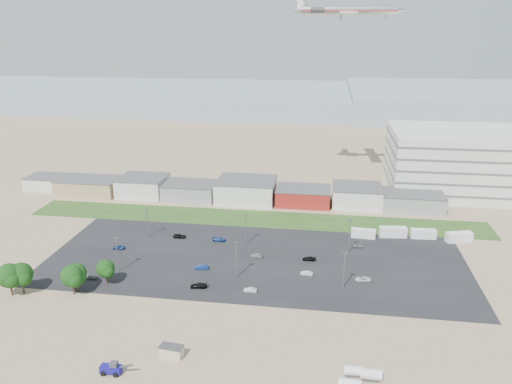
% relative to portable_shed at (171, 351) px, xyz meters
% --- Properties ---
extents(ground, '(700.00, 700.00, 0.00)m').
position_rel_portable_shed_xyz_m(ground, '(5.43, 26.65, -1.22)').
color(ground, '#927E5D').
rests_on(ground, ground).
extents(parking_lot, '(120.00, 50.00, 0.01)m').
position_rel_portable_shed_xyz_m(parking_lot, '(10.43, 46.65, -1.22)').
color(parking_lot, black).
rests_on(parking_lot, ground).
extents(grass_strip, '(160.00, 16.00, 0.02)m').
position_rel_portable_shed_xyz_m(grass_strip, '(5.43, 78.65, -1.21)').
color(grass_strip, '#21491B').
rests_on(grass_strip, ground).
extents(hills_backdrop, '(700.00, 200.00, 9.00)m').
position_rel_portable_shed_xyz_m(hills_backdrop, '(45.43, 341.65, 3.28)').
color(hills_backdrop, gray).
rests_on(hills_backdrop, ground).
extents(building_row, '(170.00, 20.00, 8.00)m').
position_rel_portable_shed_xyz_m(building_row, '(-11.57, 97.65, 2.78)').
color(building_row, silver).
rests_on(building_row, ground).
extents(parking_garage, '(80.00, 40.00, 25.00)m').
position_rel_portable_shed_xyz_m(parking_garage, '(95.43, 121.65, 11.28)').
color(parking_garage, silver).
rests_on(parking_garage, ground).
extents(portable_shed, '(5.11, 3.07, 2.44)m').
position_rel_portable_shed_xyz_m(portable_shed, '(0.00, 0.00, 0.00)').
color(portable_shed, '#C0B891').
rests_on(portable_shed, ground).
extents(telehandler, '(6.52, 2.18, 2.72)m').
position_rel_portable_shed_xyz_m(telehandler, '(-10.01, -6.82, 0.14)').
color(telehandler, navy).
rests_on(telehandler, ground).
extents(storage_tank_nw, '(3.83, 2.08, 2.23)m').
position_rel_portable_shed_xyz_m(storage_tank_nw, '(36.51, -0.62, -0.10)').
color(storage_tank_nw, silver).
rests_on(storage_tank_nw, ground).
extents(storage_tank_ne, '(4.03, 2.05, 2.41)m').
position_rel_portable_shed_xyz_m(storage_tank_ne, '(39.74, -1.32, -0.02)').
color(storage_tank_ne, silver).
rests_on(storage_tank_ne, ground).
extents(storage_tank_sw, '(4.30, 2.38, 2.50)m').
position_rel_portable_shed_xyz_m(storage_tank_sw, '(35.61, -4.85, 0.03)').
color(storage_tank_sw, silver).
rests_on(storage_tank_sw, ground).
extents(box_trailer_a, '(7.71, 2.90, 2.83)m').
position_rel_portable_shed_xyz_m(box_trailer_a, '(42.21, 67.29, 0.20)').
color(box_trailer_a, silver).
rests_on(box_trailer_a, ground).
extents(box_trailer_b, '(8.82, 3.62, 3.21)m').
position_rel_portable_shed_xyz_m(box_trailer_b, '(51.64, 69.33, 0.39)').
color(box_trailer_b, silver).
rests_on(box_trailer_b, ground).
extents(box_trailer_c, '(7.98, 2.93, 2.94)m').
position_rel_portable_shed_xyz_m(box_trailer_c, '(61.08, 69.57, 0.25)').
color(box_trailer_c, silver).
rests_on(box_trailer_c, ground).
extents(box_trailer_d, '(8.59, 4.67, 3.08)m').
position_rel_portable_shed_xyz_m(box_trailer_d, '(71.65, 68.35, 0.32)').
color(box_trailer_d, silver).
rests_on(box_trailer_d, ground).
extents(tree_far_left, '(6.47, 6.47, 9.70)m').
position_rel_portable_shed_xyz_m(tree_far_left, '(-46.95, 17.86, 3.63)').
color(tree_far_left, black).
rests_on(tree_far_left, ground).
extents(tree_left, '(6.16, 6.16, 9.24)m').
position_rel_portable_shed_xyz_m(tree_left, '(-44.80, 19.46, 3.40)').
color(tree_left, black).
rests_on(tree_left, ground).
extents(tree_mid, '(5.96, 5.96, 8.94)m').
position_rel_portable_shed_xyz_m(tree_mid, '(-31.91, 20.63, 3.25)').
color(tree_mid, black).
rests_on(tree_mid, ground).
extents(tree_right, '(5.73, 5.73, 8.60)m').
position_rel_portable_shed_xyz_m(tree_right, '(-31.74, 22.29, 3.08)').
color(tree_right, black).
rests_on(tree_right, ground).
extents(tree_near, '(5.13, 5.13, 7.70)m').
position_rel_portable_shed_xyz_m(tree_near, '(-26.04, 26.89, 2.63)').
color(tree_near, black).
rests_on(tree_near, ground).
extents(lightpole_front_l, '(1.17, 0.49, 9.98)m').
position_rel_portable_shed_xyz_m(lightpole_front_l, '(-25.72, 34.01, 3.77)').
color(lightpole_front_l, slate).
rests_on(lightpole_front_l, ground).
extents(lightpole_front_m, '(1.20, 0.50, 10.20)m').
position_rel_portable_shed_xyz_m(lightpole_front_m, '(7.02, 35.39, 3.88)').
color(lightpole_front_m, slate).
rests_on(lightpole_front_m, ground).
extents(lightpole_front_r, '(1.18, 0.49, 10.02)m').
position_rel_portable_shed_xyz_m(lightpole_front_r, '(35.23, 33.52, 3.79)').
color(lightpole_front_r, slate).
rests_on(lightpole_front_r, ground).
extents(lightpole_back_l, '(1.14, 0.47, 9.65)m').
position_rel_portable_shed_xyz_m(lightpole_back_l, '(-25.90, 57.88, 3.61)').
color(lightpole_back_l, slate).
rests_on(lightpole_back_l, ground).
extents(lightpole_back_m, '(1.14, 0.47, 9.68)m').
position_rel_portable_shed_xyz_m(lightpole_back_m, '(5.90, 56.96, 3.62)').
color(lightpole_back_m, slate).
rests_on(lightpole_back_m, ground).
extents(lightpole_back_r, '(1.24, 0.52, 10.56)m').
position_rel_portable_shed_xyz_m(lightpole_back_r, '(37.17, 55.13, 4.06)').
color(lightpole_back_r, slate).
rests_on(lightpole_back_r, ground).
extents(airliner, '(46.63, 33.68, 13.11)m').
position_rel_portable_shed_xyz_m(airliner, '(35.46, 121.99, 68.78)').
color(airliner, silver).
extents(parked_car_0, '(4.33, 2.30, 1.16)m').
position_rel_portable_shed_xyz_m(parked_car_0, '(40.46, 37.93, -0.64)').
color(parked_car_0, silver).
rests_on(parked_car_0, ground).
extents(parked_car_1, '(3.51, 1.46, 1.13)m').
position_rel_portable_shed_xyz_m(parked_car_1, '(25.62, 39.24, -0.66)').
color(parked_car_1, silver).
rests_on(parked_car_1, ground).
extents(parked_car_3, '(4.46, 2.24, 1.24)m').
position_rel_portable_shed_xyz_m(parked_car_3, '(-1.67, 28.33, -0.60)').
color(parked_car_3, black).
rests_on(parked_car_3, ground).
extents(parked_car_4, '(4.06, 1.78, 1.30)m').
position_rel_portable_shed_xyz_m(parked_car_4, '(-3.53, 38.53, -0.57)').
color(parked_car_4, navy).
rests_on(parked_car_4, ground).
extents(parked_car_5, '(3.62, 1.61, 1.21)m').
position_rel_portable_shed_xyz_m(parked_car_5, '(-31.45, 47.70, -0.62)').
color(parked_car_5, navy).
rests_on(parked_car_5, ground).
extents(parked_car_6, '(4.19, 1.71, 1.22)m').
position_rel_portable_shed_xyz_m(parked_car_6, '(-2.69, 57.88, -0.61)').
color(parked_car_6, navy).
rests_on(parked_car_6, ground).
extents(parked_car_7, '(3.50, 1.49, 1.12)m').
position_rel_portable_shed_xyz_m(parked_car_7, '(10.67, 48.00, -0.66)').
color(parked_car_7, '#595B5E').
rests_on(parked_car_7, ground).
extents(parked_car_8, '(3.40, 1.66, 1.12)m').
position_rel_portable_shed_xyz_m(parked_car_8, '(40.15, 59.26, -0.66)').
color(parked_car_8, '#A5A5AA').
rests_on(parked_car_8, ground).
extents(parked_car_9, '(4.12, 2.06, 1.12)m').
position_rel_portable_shed_xyz_m(parked_car_9, '(-15.72, 58.62, -0.66)').
color(parked_car_9, black).
rests_on(parked_car_9, ground).
extents(parked_car_10, '(4.31, 1.79, 1.25)m').
position_rel_portable_shed_xyz_m(parked_car_10, '(-31.70, 28.93, -0.60)').
color(parked_car_10, '#595B5E').
rests_on(parked_car_10, ground).
extents(parked_car_12, '(3.81, 1.61, 1.10)m').
position_rel_portable_shed_xyz_m(parked_car_12, '(25.84, 48.29, -0.67)').
color(parked_car_12, black).
rests_on(parked_car_12, ground).
extents(parked_car_13, '(3.39, 1.24, 1.11)m').
position_rel_portable_shed_xyz_m(parked_car_13, '(11.84, 28.17, -0.67)').
color(parked_car_13, silver).
rests_on(parked_car_13, ground).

